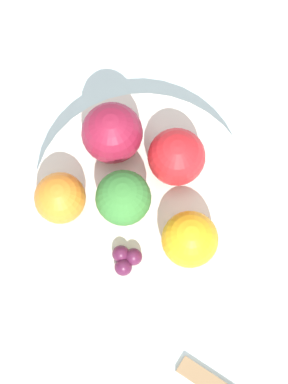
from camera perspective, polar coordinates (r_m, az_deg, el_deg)
ground_plane at (r=0.64m, az=-0.00°, el=-1.69°), size 6.00×6.00×0.00m
table_surface at (r=0.63m, az=-0.00°, el=-1.47°), size 1.20×1.20×0.02m
bowl at (r=0.60m, az=-0.00°, el=-0.77°), size 0.20×0.20×0.04m
broccoli at (r=0.55m, az=-1.85°, el=-0.58°), size 0.05×0.05×0.06m
apple_red at (r=0.57m, az=-2.85°, el=5.27°), size 0.06×0.06×0.06m
apple_green at (r=0.57m, az=2.91°, el=3.15°), size 0.05×0.05×0.05m
orange_front at (r=0.55m, az=4.10°, el=-4.22°), size 0.05×0.05×0.05m
orange_back at (r=0.56m, az=-7.47°, el=-0.53°), size 0.05×0.05×0.05m
grape_cluster at (r=0.56m, az=-1.62°, el=-6.00°), size 0.03×0.03×0.02m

